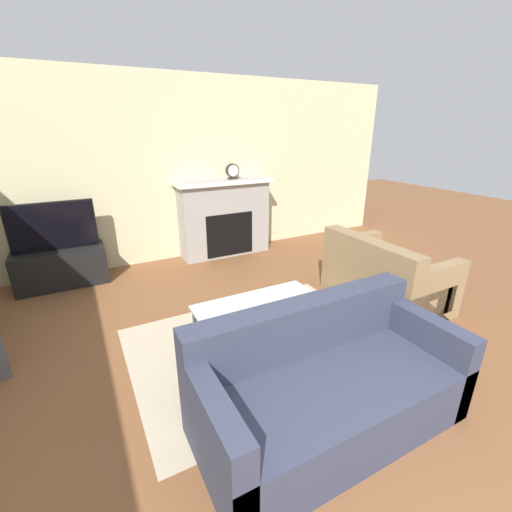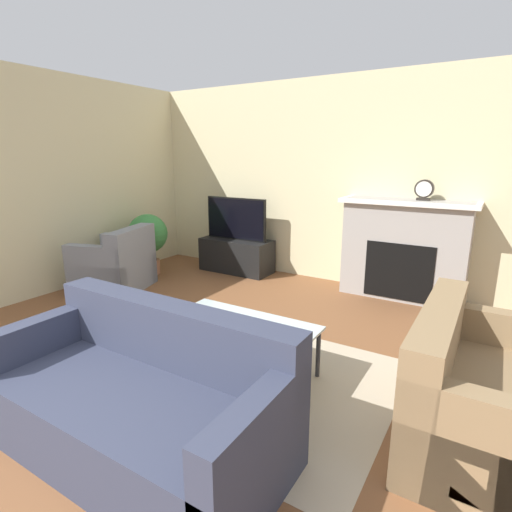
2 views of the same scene
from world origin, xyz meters
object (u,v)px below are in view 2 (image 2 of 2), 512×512
tv (236,219)px  couch_sectional (140,402)px  armchair_by_window (116,267)px  coffee_table (240,328)px  couch_loveseat (484,400)px  mantel_clock (424,190)px  potted_plant (148,237)px

tv → couch_sectional: bearing=-64.5°
armchair_by_window → coffee_table: 2.68m
couch_sectional → coffee_table: couch_sectional is taller
tv → couch_loveseat: (3.36, -2.32, -0.51)m
tv → coffee_table: (1.66, -2.40, -0.42)m
tv → mantel_clock: (2.53, 0.11, 0.53)m
coffee_table → armchair_by_window: bearing=160.6°
coffee_table → mantel_clock: size_ratio=5.03×
couch_sectional → couch_loveseat: (1.73, 1.09, 0.00)m
couch_sectional → mantel_clock: bearing=75.6°
coffee_table → mantel_clock: mantel_clock is taller
coffee_table → potted_plant: (-2.68, 1.61, 0.17)m
potted_plant → mantel_clock: (3.55, 0.90, 0.77)m
armchair_by_window → mantel_clock: 3.90m
couch_loveseat → mantel_clock: (-0.83, 2.43, 1.03)m
couch_loveseat → mantel_clock: 2.77m
coffee_table → potted_plant: potted_plant is taller
tv → couch_loveseat: size_ratio=0.75×
couch_loveseat → mantel_clock: bearing=18.8°
coffee_table → potted_plant: size_ratio=1.35×
couch_sectional → potted_plant: bearing=135.2°
armchair_by_window → potted_plant: bearing=175.1°
couch_loveseat → armchair_by_window: (-4.22, 0.80, 0.01)m
couch_loveseat → armchair_by_window: same height
mantel_clock → coffee_table: bearing=-109.0°
potted_plant → mantel_clock: mantel_clock is taller
armchair_by_window → mantel_clock: bearing=98.6°
coffee_table → mantel_clock: bearing=71.0°
tv → armchair_by_window: size_ratio=0.94×
couch_sectional → armchair_by_window: same height
mantel_clock → couch_sectional: bearing=-104.4°
tv → potted_plant: 1.31m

